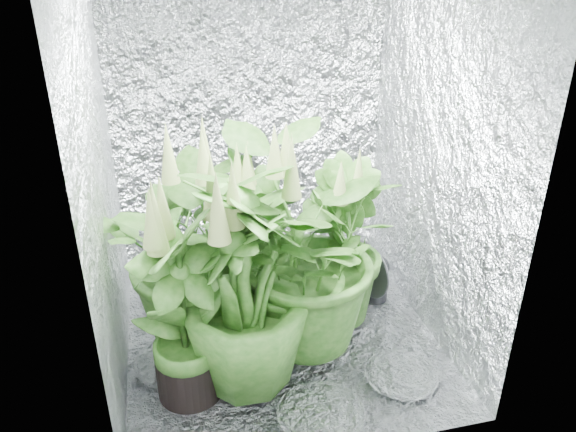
% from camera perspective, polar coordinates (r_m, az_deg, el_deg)
% --- Properties ---
extents(ground, '(1.60, 1.60, 0.00)m').
position_cam_1_polar(ground, '(3.10, -0.73, -12.04)').
color(ground, silver).
rests_on(ground, ground).
extents(walls, '(1.62, 1.62, 2.00)m').
position_cam_1_polar(walls, '(2.60, -0.86, 5.51)').
color(walls, silver).
rests_on(walls, ground).
extents(plant_a, '(1.00, 1.00, 1.17)m').
position_cam_1_polar(plant_a, '(2.80, -8.67, -3.14)').
color(plant_a, black).
rests_on(plant_a, ground).
extents(plant_b, '(0.72, 0.72, 1.05)m').
position_cam_1_polar(plant_b, '(2.96, -3.19, -2.80)').
color(plant_b, black).
rests_on(plant_b, ground).
extents(plant_c, '(0.60, 0.60, 0.98)m').
position_cam_1_polar(plant_c, '(3.01, 5.33, -3.08)').
color(plant_c, black).
rests_on(plant_c, ground).
extents(plant_d, '(0.78, 0.78, 1.14)m').
position_cam_1_polar(plant_d, '(2.52, -4.50, -7.54)').
color(plant_d, black).
rests_on(plant_d, ground).
extents(plant_e, '(1.22, 1.22, 1.18)m').
position_cam_1_polar(plant_e, '(2.71, 1.12, -3.69)').
color(plant_e, black).
rests_on(plant_e, ground).
extents(plant_f, '(0.69, 0.69, 1.06)m').
position_cam_1_polar(plant_f, '(2.52, -10.62, -9.16)').
color(plant_f, black).
rests_on(plant_f, ground).
extents(circulation_fan, '(0.20, 0.31, 0.38)m').
position_cam_1_polar(circulation_fan, '(3.31, 8.52, -6.14)').
color(circulation_fan, black).
rests_on(circulation_fan, ground).
extents(plant_label, '(0.05, 0.05, 0.07)m').
position_cam_1_polar(plant_label, '(2.61, -8.79, -12.60)').
color(plant_label, white).
rests_on(plant_label, plant_f).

